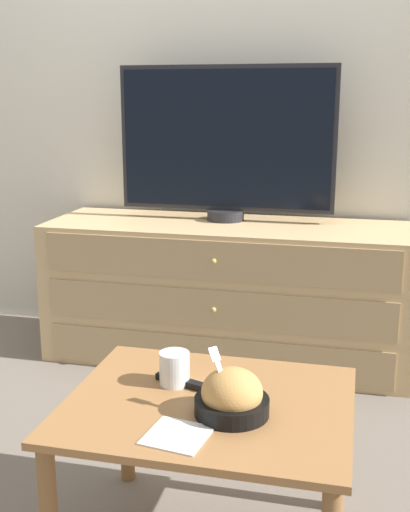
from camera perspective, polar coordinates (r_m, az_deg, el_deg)
name	(u,v)px	position (r m, az deg, el deg)	size (l,w,h in m)	color
ground_plane	(216,332)	(3.40, 0.98, -6.74)	(12.00, 12.00, 0.00)	#70665B
wall_back	(218,76)	(3.21, 1.18, 15.70)	(12.00, 0.05, 2.60)	silver
dresser	(226,291)	(3.00, 1.92, -3.16)	(1.65, 0.56, 0.64)	tan
tv	(226,142)	(2.97, 1.90, 10.07)	(1.00, 0.17, 0.70)	#232328
coffee_table	(209,425)	(1.72, 0.32, -14.82)	(0.73, 0.60, 0.44)	#9E6B3D
takeout_bowl	(232,397)	(1.61, 2.41, -12.41)	(0.19, 0.19, 0.16)	black
drink_cup	(174,370)	(1.77, -2.73, -10.11)	(0.08, 0.08, 0.09)	beige
napkin	(177,435)	(1.54, -2.50, -15.64)	(0.16, 0.16, 0.00)	white
remote_control	(181,381)	(1.78, -2.19, -11.07)	(0.15, 0.07, 0.02)	black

